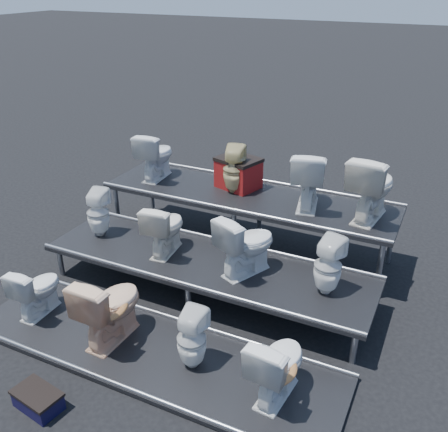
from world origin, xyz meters
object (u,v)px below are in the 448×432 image
at_px(toilet_6, 246,244).
at_px(red_crate, 238,174).
at_px(toilet_5, 165,228).
at_px(toilet_8, 156,155).
at_px(toilet_3, 277,365).
at_px(toilet_1, 110,306).
at_px(step_stool, 38,401).
at_px(toilet_9, 234,170).
at_px(toilet_10, 309,178).
at_px(toilet_0, 37,289).
at_px(toilet_7, 328,266).
at_px(toilet_4, 98,213).
at_px(toilet_2, 192,339).
at_px(toilet_11, 372,187).

height_order(toilet_6, red_crate, red_crate).
relative_size(toilet_5, toilet_8, 0.95).
xyz_separation_m(toilet_3, toilet_5, (-2.01, 1.30, 0.38)).
bearing_deg(toilet_1, step_stool, 88.43).
height_order(toilet_9, toilet_10, toilet_10).
bearing_deg(toilet_0, toilet_6, -149.58).
relative_size(toilet_1, toilet_9, 1.20).
bearing_deg(toilet_9, toilet_5, 62.89).
relative_size(toilet_1, toilet_7, 1.21).
distance_m(toilet_8, step_stool, 3.97).
bearing_deg(toilet_3, toilet_4, -17.27).
relative_size(toilet_2, toilet_5, 0.97).
xyz_separation_m(toilet_10, toilet_11, (0.82, 0.00, 0.03)).
relative_size(toilet_4, step_stool, 1.49).
bearing_deg(toilet_1, toilet_3, -178.29).
bearing_deg(toilet_3, toilet_0, 5.70).
xyz_separation_m(toilet_11, red_crate, (-1.93, 0.19, -0.23)).
distance_m(toilet_2, toilet_4, 2.55).
bearing_deg(toilet_6, step_stool, 89.75).
bearing_deg(toilet_11, toilet_9, 7.63).
distance_m(toilet_10, red_crate, 1.14).
xyz_separation_m(toilet_7, red_crate, (-1.76, 1.49, 0.26)).
xyz_separation_m(toilet_2, red_crate, (-0.75, 2.79, 0.67)).
distance_m(toilet_1, toilet_5, 1.34).
height_order(toilet_3, toilet_10, toilet_10).
bearing_deg(red_crate, toilet_0, -98.33).
bearing_deg(step_stool, toilet_6, 73.78).
bearing_deg(toilet_4, toilet_5, 169.12).
distance_m(toilet_2, step_stool, 1.55).
bearing_deg(toilet_1, toilet_4, -46.83).
relative_size(toilet_0, red_crate, 1.14).
relative_size(toilet_5, toilet_10, 0.86).
distance_m(toilet_10, toilet_11, 0.82).
bearing_deg(toilet_3, toilet_2, 5.70).
xyz_separation_m(toilet_6, toilet_10, (0.33, 1.30, 0.42)).
height_order(toilet_0, toilet_5, toilet_5).
relative_size(toilet_1, toilet_2, 1.24).
height_order(toilet_0, toilet_7, toilet_7).
height_order(toilet_6, toilet_10, toilet_10).
distance_m(toilet_2, toilet_3, 0.91).
xyz_separation_m(red_crate, step_stool, (-0.32, -3.87, -0.98)).
relative_size(toilet_1, toilet_6, 1.09).
bearing_deg(toilet_1, toilet_8, -66.58).
bearing_deg(step_stool, toilet_2, 53.79).
xyz_separation_m(toilet_1, toilet_7, (2.02, 1.30, 0.33)).
xyz_separation_m(toilet_7, toilet_10, (-0.65, 1.30, 0.46)).
bearing_deg(toilet_3, toilet_5, -27.18).
xyz_separation_m(toilet_0, toilet_8, (0.03, 2.60, 0.84)).
bearing_deg(toilet_3, toilet_7, -88.57).
xyz_separation_m(toilet_1, toilet_5, (-0.09, 1.30, 0.33)).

